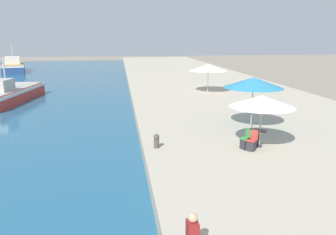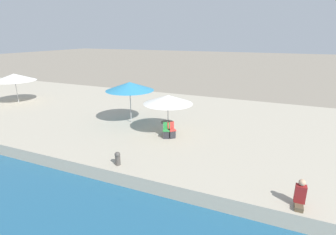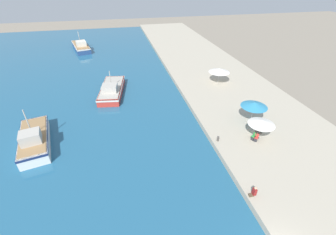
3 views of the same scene
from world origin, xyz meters
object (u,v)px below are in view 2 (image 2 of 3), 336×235
(cafe_umbrella_pink, at_px, (168,99))
(cafe_umbrella_white, at_px, (130,86))
(person_at_quay, at_px, (300,195))
(mooring_bollard, at_px, (118,158))
(cafe_table, at_px, (167,125))
(cafe_chair_left, at_px, (166,133))
(cafe_chair_right, at_px, (172,132))
(cafe_umbrella_striped, at_px, (14,77))

(cafe_umbrella_pink, bearing_deg, cafe_umbrella_white, 74.39)
(person_at_quay, distance_m, mooring_bollard, 7.57)
(cafe_table, bearing_deg, cafe_umbrella_white, 73.01)
(cafe_umbrella_white, relative_size, person_at_quay, 3.09)
(cafe_table, bearing_deg, cafe_umbrella_pink, -8.80)
(cafe_chair_left, bearing_deg, cafe_chair_right, -167.56)
(cafe_umbrella_pink, distance_m, cafe_chair_left, 1.97)
(cafe_table, bearing_deg, cafe_chair_right, -135.34)
(cafe_table, xyz_separation_m, mooring_bollard, (-4.65, 0.46, -0.18))
(cafe_chair_right, height_order, person_at_quay, person_at_quay)
(person_at_quay, bearing_deg, cafe_umbrella_white, 61.06)
(cafe_chair_left, relative_size, cafe_chair_right, 1.00)
(cafe_table, xyz_separation_m, cafe_chair_left, (-0.68, -0.24, -0.21))
(mooring_bollard, bearing_deg, cafe_chair_left, -10.08)
(cafe_table, xyz_separation_m, person_at_quay, (-4.71, -7.11, -0.07))
(cafe_chair_left, height_order, mooring_bollard, cafe_chair_left)
(cafe_chair_right, relative_size, mooring_bollard, 1.39)
(cafe_umbrella_striped, distance_m, cafe_chair_left, 15.88)
(cafe_umbrella_striped, bearing_deg, cafe_table, -96.59)
(cafe_umbrella_striped, distance_m, cafe_chair_right, 16.11)
(cafe_umbrella_pink, height_order, person_at_quay, cafe_umbrella_pink)
(cafe_umbrella_striped, xyz_separation_m, cafe_chair_right, (-2.28, -15.83, -1.93))
(cafe_table, relative_size, cafe_chair_left, 0.88)
(cafe_table, relative_size, mooring_bollard, 1.22)
(cafe_umbrella_striped, height_order, cafe_chair_left, cafe_umbrella_striped)
(cafe_umbrella_white, relative_size, cafe_chair_right, 3.53)
(cafe_chair_right, xyz_separation_m, mooring_bollard, (-4.13, 0.97, 0.02))
(cafe_umbrella_white, xyz_separation_m, cafe_table, (-0.96, -3.14, -1.99))
(cafe_chair_right, bearing_deg, cafe_umbrella_pink, -94.73)
(cafe_umbrella_white, bearing_deg, cafe_umbrella_pink, -105.61)
(cafe_table, height_order, cafe_chair_right, cafe_chair_right)
(cafe_umbrella_striped, height_order, person_at_quay, cafe_umbrella_striped)
(cafe_umbrella_striped, bearing_deg, cafe_umbrella_pink, -96.29)
(mooring_bollard, bearing_deg, cafe_table, -5.66)
(cafe_chair_left, bearing_deg, cafe_umbrella_white, -45.62)
(cafe_umbrella_pink, bearing_deg, cafe_table, 171.20)
(cafe_umbrella_pink, relative_size, cafe_table, 3.69)
(cafe_umbrella_pink, relative_size, cafe_umbrella_white, 0.92)
(cafe_umbrella_pink, height_order, cafe_chair_left, cafe_umbrella_pink)
(cafe_table, height_order, cafe_chair_left, cafe_chair_left)
(cafe_umbrella_white, bearing_deg, mooring_bollard, -154.45)
(cafe_umbrella_white, distance_m, cafe_umbrella_striped, 12.21)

